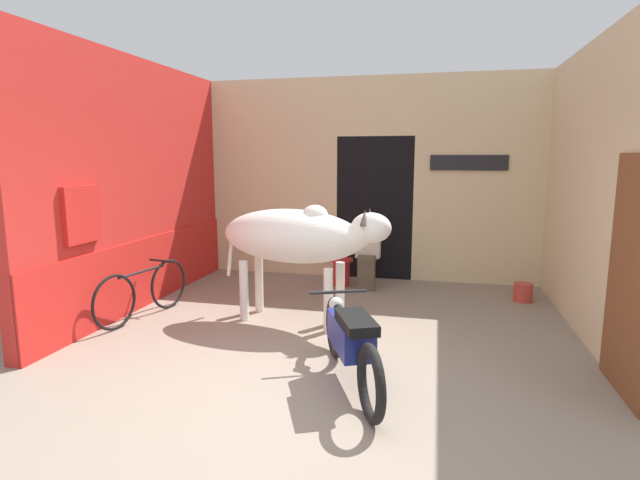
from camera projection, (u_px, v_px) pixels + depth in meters
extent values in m
plane|color=gray|center=(293.00, 400.00, 4.23)|extent=(30.00, 30.00, 0.00)
cube|color=red|center=(136.00, 185.00, 6.77)|extent=(0.18, 4.51, 3.34)
cube|color=red|center=(148.00, 271.00, 6.94)|extent=(0.03, 4.51, 0.94)
cube|color=red|center=(81.00, 214.00, 5.57)|extent=(0.08, 0.56, 0.64)
cube|color=beige|center=(370.00, 106.00, 8.17)|extent=(5.54, 0.18, 0.96)
cube|color=beige|center=(276.00, 206.00, 8.82)|extent=(2.24, 0.18, 2.38)
cube|color=beige|center=(477.00, 210.00, 8.05)|extent=(2.02, 0.18, 2.38)
cube|color=black|center=(377.00, 206.00, 8.77)|extent=(1.28, 0.90, 2.38)
cube|color=black|center=(469.00, 163.00, 7.86)|extent=(1.19, 0.03, 0.24)
cube|color=beige|center=(599.00, 191.00, 5.47)|extent=(0.18, 4.51, 3.34)
cube|color=brown|center=(631.00, 277.00, 4.21)|extent=(0.05, 1.00, 2.07)
ellipsoid|color=silver|center=(291.00, 236.00, 6.10)|extent=(1.93, 0.99, 0.66)
ellipsoid|color=silver|center=(315.00, 215.00, 5.94)|extent=(0.36, 0.33, 0.24)
cylinder|color=silver|center=(357.00, 236.00, 5.77)|extent=(0.48, 0.38, 0.44)
ellipsoid|color=silver|center=(371.00, 228.00, 5.69)|extent=(0.52, 0.37, 0.35)
cylinder|color=silver|center=(231.00, 250.00, 6.48)|extent=(0.14, 0.07, 0.69)
cylinder|color=silver|center=(340.00, 292.00, 6.17)|extent=(0.11, 0.11, 0.76)
cylinder|color=silver|center=(328.00, 300.00, 5.83)|extent=(0.11, 0.11, 0.76)
cylinder|color=silver|center=(259.00, 284.00, 6.61)|extent=(0.11, 0.11, 0.76)
cylinder|color=silver|center=(244.00, 291.00, 6.26)|extent=(0.11, 0.11, 0.76)
cone|color=#473D33|center=(371.00, 215.00, 5.80)|extent=(0.09, 0.16, 0.21)
cone|color=#473D33|center=(364.00, 217.00, 5.57)|extent=(0.09, 0.16, 0.21)
torus|color=black|center=(371.00, 383.00, 3.85)|extent=(0.32, 0.60, 0.62)
torus|color=black|center=(335.00, 327.00, 5.12)|extent=(0.32, 0.60, 0.62)
cube|color=navy|center=(351.00, 334.00, 4.46)|extent=(0.55, 0.77, 0.28)
cube|color=black|center=(356.00, 322.00, 4.24)|extent=(0.47, 0.63, 0.09)
cylinder|color=black|center=(338.00, 292.00, 4.91)|extent=(0.54, 0.26, 0.03)
sphere|color=silver|center=(336.00, 304.00, 5.03)|extent=(0.15, 0.15, 0.15)
torus|color=black|center=(114.00, 302.00, 5.91)|extent=(0.16, 0.67, 0.67)
torus|color=black|center=(169.00, 284.00, 6.77)|extent=(0.16, 0.67, 0.67)
cylinder|color=black|center=(142.00, 272.00, 6.30)|extent=(0.17, 0.77, 0.03)
cylinder|color=black|center=(163.00, 261.00, 6.64)|extent=(0.44, 0.11, 0.03)
cube|color=brown|center=(366.00, 276.00, 7.70)|extent=(0.26, 0.14, 0.44)
cube|color=brown|center=(367.00, 258.00, 7.74)|extent=(0.26, 0.32, 0.11)
cube|color=beige|center=(368.00, 243.00, 7.77)|extent=(0.38, 0.20, 0.47)
sphere|color=tan|center=(369.00, 221.00, 7.72)|extent=(0.20, 0.20, 0.20)
cylinder|color=red|center=(341.00, 273.00, 7.99)|extent=(0.26, 0.26, 0.40)
cylinder|color=red|center=(341.00, 260.00, 7.96)|extent=(0.38, 0.38, 0.04)
cylinder|color=#C63D33|center=(523.00, 292.00, 7.12)|extent=(0.26, 0.26, 0.26)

